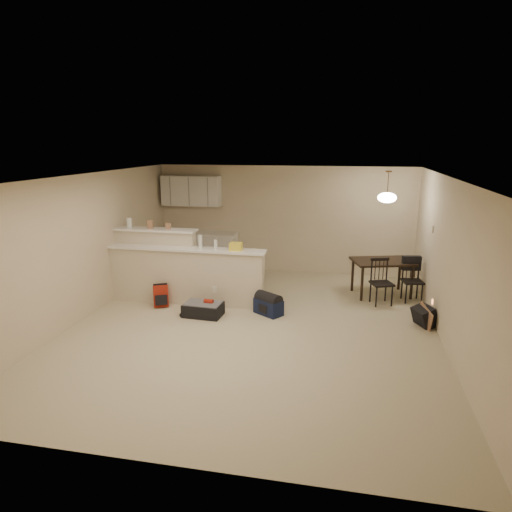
% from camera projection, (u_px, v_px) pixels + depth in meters
% --- Properties ---
extents(room, '(7.00, 7.02, 2.50)m').
position_uv_depth(room, '(253.00, 255.00, 7.39)').
color(room, '#C2B695').
rests_on(room, ground).
extents(breakfast_bar, '(3.08, 0.58, 1.39)m').
position_uv_depth(breakfast_bar, '(175.00, 271.00, 8.82)').
color(breakfast_bar, beige).
rests_on(breakfast_bar, ground).
extents(upper_cabinets, '(1.40, 0.34, 0.70)m').
position_uv_depth(upper_cabinets, '(191.00, 191.00, 10.82)').
color(upper_cabinets, white).
rests_on(upper_cabinets, room).
extents(kitchen_counter, '(1.80, 0.60, 0.90)m').
position_uv_depth(kitchen_counter, '(199.00, 252.00, 11.01)').
color(kitchen_counter, white).
rests_on(kitchen_counter, ground).
extents(thermostat, '(0.02, 0.12, 0.12)m').
position_uv_depth(thermostat, '(432.00, 229.00, 8.23)').
color(thermostat, beige).
rests_on(thermostat, room).
extents(jar, '(0.10, 0.10, 0.20)m').
position_uv_depth(jar, '(129.00, 223.00, 8.92)').
color(jar, silver).
rests_on(jar, breakfast_bar).
extents(cereal_box, '(0.10, 0.07, 0.16)m').
position_uv_depth(cereal_box, '(150.00, 224.00, 8.84)').
color(cereal_box, '#A17253').
rests_on(cereal_box, breakfast_bar).
extents(small_box, '(0.08, 0.06, 0.12)m').
position_uv_depth(small_box, '(168.00, 226.00, 8.78)').
color(small_box, '#A17253').
rests_on(small_box, breakfast_bar).
extents(bottle_a, '(0.07, 0.07, 0.26)m').
position_uv_depth(bottle_a, '(200.00, 242.00, 8.49)').
color(bottle_a, silver).
rests_on(bottle_a, breakfast_bar).
extents(bottle_b, '(0.06, 0.06, 0.18)m').
position_uv_depth(bottle_b, '(216.00, 245.00, 8.44)').
color(bottle_b, silver).
rests_on(bottle_b, breakfast_bar).
extents(bag_lump, '(0.22, 0.18, 0.14)m').
position_uv_depth(bag_lump, '(236.00, 247.00, 8.37)').
color(bag_lump, '#A17253').
rests_on(bag_lump, breakfast_bar).
extents(dining_table, '(1.33, 1.07, 0.72)m').
position_uv_depth(dining_table, '(382.00, 265.00, 9.14)').
color(dining_table, black).
rests_on(dining_table, ground).
extents(pendant_lamp, '(0.36, 0.36, 0.62)m').
position_uv_depth(pendant_lamp, '(387.00, 197.00, 8.81)').
color(pendant_lamp, brown).
rests_on(pendant_lamp, room).
extents(dining_chair_near, '(0.48, 0.47, 0.88)m').
position_uv_depth(dining_chair_near, '(382.00, 282.00, 8.65)').
color(dining_chair_near, black).
rests_on(dining_chair_near, ground).
extents(dining_chair_far, '(0.43, 0.42, 0.85)m').
position_uv_depth(dining_chair_far, '(413.00, 280.00, 8.82)').
color(dining_chair_far, black).
rests_on(dining_chair_far, ground).
extents(suitcase, '(0.70, 0.48, 0.23)m').
position_uv_depth(suitcase, '(203.00, 310.00, 8.15)').
color(suitcase, black).
rests_on(suitcase, ground).
extents(red_backpack, '(0.32, 0.27, 0.41)m').
position_uv_depth(red_backpack, '(161.00, 296.00, 8.60)').
color(red_backpack, '#A02112').
rests_on(red_backpack, ground).
extents(navy_duffel, '(0.58, 0.52, 0.28)m').
position_uv_depth(navy_duffel, '(268.00, 307.00, 8.21)').
color(navy_duffel, '#121A39').
rests_on(navy_duffel, ground).
extents(black_daypack, '(0.39, 0.44, 0.33)m').
position_uv_depth(black_daypack, '(425.00, 317.00, 7.69)').
color(black_daypack, black).
rests_on(black_daypack, ground).
extents(cardboard_sheet, '(0.15, 0.45, 0.35)m').
position_uv_depth(cardboard_sheet, '(425.00, 317.00, 7.63)').
color(cardboard_sheet, '#A17253').
rests_on(cardboard_sheet, ground).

